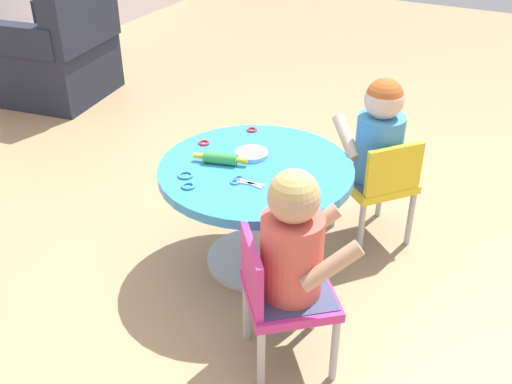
{
  "coord_description": "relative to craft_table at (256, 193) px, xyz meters",
  "views": [
    {
      "loc": [
        -1.93,
        -1.0,
        1.69
      ],
      "look_at": [
        0.0,
        0.0,
        0.37
      ],
      "focal_mm": 42.27,
      "sensor_mm": 36.0,
      "label": 1
    }
  ],
  "objects": [
    {
      "name": "cookie_cutter_1",
      "position": [
        -0.27,
        0.16,
        0.14
      ],
      "size": [
        0.05,
        0.05,
        0.01
      ],
      "primitive_type": "torus",
      "color": "#3F99D8",
      "rests_on": "craft_table"
    },
    {
      "name": "ground_plane",
      "position": [
        0.0,
        0.0,
        -0.36
      ],
      "size": [
        10.0,
        10.0,
        0.0
      ],
      "primitive_type": "plane",
      "color": "tan"
    },
    {
      "name": "armchair_dark",
      "position": [
        1.1,
        2.15,
        -0.05
      ],
      "size": [
        0.8,
        0.81,
        0.85
      ],
      "color": "#232838",
      "rests_on": "ground"
    },
    {
      "name": "craft_table",
      "position": [
        0.0,
        0.0,
        0.0
      ],
      "size": [
        0.81,
        0.81,
        0.49
      ],
      "color": "silver",
      "rests_on": "ground"
    },
    {
      "name": "playdough_blob_0",
      "position": [
        -0.04,
        -0.18,
        0.14
      ],
      "size": [
        0.11,
        0.11,
        0.01
      ],
      "primitive_type": "cylinder",
      "color": "#CC99E5",
      "rests_on": "craft_table"
    },
    {
      "name": "child_chair_left",
      "position": [
        -0.48,
        -0.34,
        -0.06
      ],
      "size": [
        0.42,
        0.42,
        0.54
      ],
      "color": "#B7B7BC",
      "rests_on": "ground"
    },
    {
      "name": "seated_child_left",
      "position": [
        -0.45,
        -0.37,
        0.17
      ],
      "size": [
        0.43,
        0.44,
        0.51
      ],
      "color": "#3F4772",
      "rests_on": "ground"
    },
    {
      "name": "rolling_pin",
      "position": [
        -0.04,
        0.14,
        0.16
      ],
      "size": [
        0.08,
        0.23,
        0.05
      ],
      "color": "green",
      "rests_on": "craft_table"
    },
    {
      "name": "cookie_cutter_3",
      "position": [
        0.3,
        0.17,
        0.14
      ],
      "size": [
        0.05,
        0.05,
        0.01
      ],
      "primitive_type": "torus",
      "color": "red",
      "rests_on": "craft_table"
    },
    {
      "name": "playdough_blob_1",
      "position": [
        0.08,
        0.06,
        0.14
      ],
      "size": [
        0.14,
        0.14,
        0.02
      ],
      "primitive_type": "cylinder",
      "color": "#8CCCF2",
      "rests_on": "craft_table"
    },
    {
      "name": "cookie_cutter_2",
      "position": [
        -0.2,
        0.21,
        0.14
      ],
      "size": [
        0.06,
        0.06,
        0.01
      ],
      "primitive_type": "torus",
      "color": "#3F99D8",
      "rests_on": "craft_table"
    },
    {
      "name": "seated_child_right",
      "position": [
        0.44,
        -0.38,
        0.17
      ],
      "size": [
        0.43,
        0.44,
        0.51
      ],
      "color": "#3F4772",
      "rests_on": "ground"
    },
    {
      "name": "cookie_cutter_0",
      "position": [
        0.08,
        0.3,
        0.14
      ],
      "size": [
        0.05,
        0.05,
        0.01
      ],
      "primitive_type": "torus",
      "color": "red",
      "rests_on": "craft_table"
    },
    {
      "name": "child_chair_right",
      "position": [
        0.42,
        -0.41,
        -0.06
      ],
      "size": [
        0.42,
        0.42,
        0.54
      ],
      "color": "#B7B7BC",
      "rests_on": "ground"
    },
    {
      "name": "craft_scissors",
      "position": [
        -0.14,
        -0.01,
        0.13
      ],
      "size": [
        0.07,
        0.14,
        0.01
      ],
      "color": "silver",
      "rests_on": "craft_table"
    }
  ]
}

